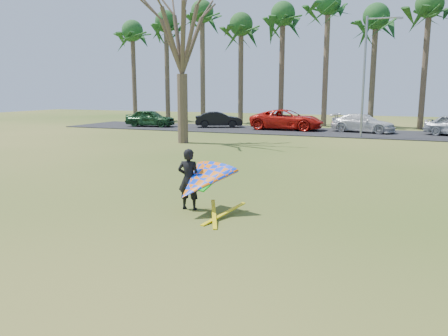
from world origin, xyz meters
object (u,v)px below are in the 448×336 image
at_px(bare_tree_left, 181,27).
at_px(kite_flyer, 199,182).
at_px(streetlight, 367,71).
at_px(car_3, 363,123).
at_px(car_1, 219,119).
at_px(car_0, 150,118).
at_px(car_2, 287,120).

height_order(bare_tree_left, kite_flyer, bare_tree_left).
xyz_separation_m(streetlight, car_3, (-0.34, 3.74, -3.71)).
bearing_deg(car_1, streetlight, -131.94).
bearing_deg(streetlight, car_0, 172.93).
xyz_separation_m(streetlight, kite_flyer, (-2.53, -20.86, -3.62)).
xyz_separation_m(streetlight, car_0, (-18.17, 2.25, -3.67)).
relative_size(bare_tree_left, car_1, 2.41).
height_order(car_1, kite_flyer, kite_flyer).
bearing_deg(streetlight, car_2, 149.62).
bearing_deg(car_0, streetlight, -102.71).
xyz_separation_m(car_1, car_2, (6.04, -0.15, 0.15)).
bearing_deg(kite_flyer, car_3, 84.92).
distance_m(car_0, car_2, 12.01).
distance_m(bare_tree_left, kite_flyer, 16.95).
distance_m(bare_tree_left, car_1, 12.64).
height_order(bare_tree_left, car_0, bare_tree_left).
xyz_separation_m(car_1, car_3, (11.95, -0.07, 0.03)).
distance_m(car_0, kite_flyer, 27.91).
bearing_deg(car_1, car_0, 80.10).
bearing_deg(car_2, bare_tree_left, 160.05).
relative_size(bare_tree_left, streetlight, 1.21).
distance_m(car_1, car_3, 11.95).
bearing_deg(car_2, car_3, -89.00).
distance_m(streetlight, car_2, 8.08).
height_order(car_1, car_3, car_3).
height_order(car_0, car_2, car_2).
distance_m(streetlight, car_3, 5.28).
relative_size(car_1, kite_flyer, 1.68).
bearing_deg(car_0, car_3, -90.86).
xyz_separation_m(bare_tree_left, car_3, (9.82, 10.74, -6.16)).
bearing_deg(car_0, car_1, -80.82).
distance_m(streetlight, car_0, 18.68).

